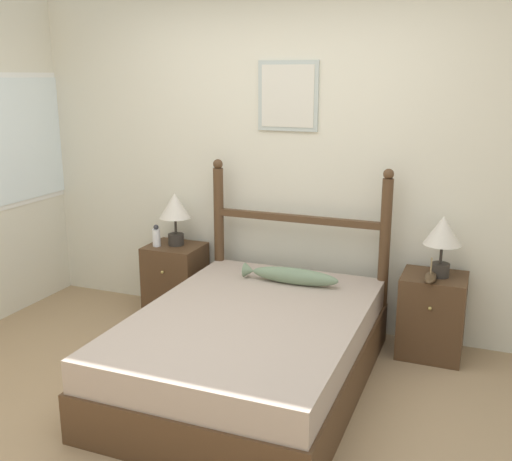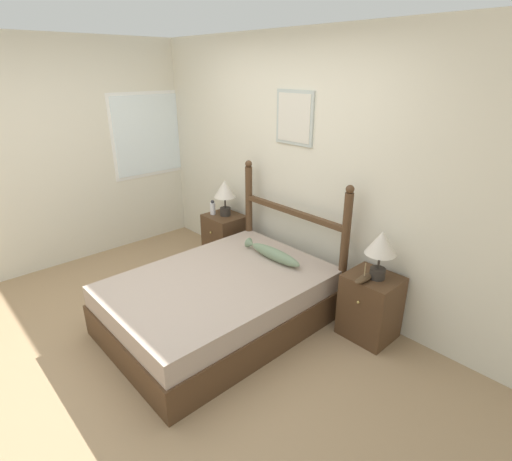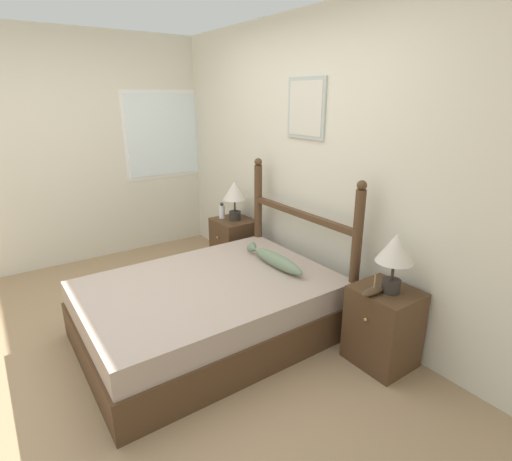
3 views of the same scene
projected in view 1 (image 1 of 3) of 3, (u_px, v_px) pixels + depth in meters
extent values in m
plane|color=#9E7F5B|center=(181.00, 429.00, 3.33)|extent=(16.00, 16.00, 0.00)
cube|color=beige|center=(285.00, 161.00, 4.56)|extent=(6.40, 0.06, 2.55)
cube|color=#ADB7B2|center=(288.00, 96.00, 4.39)|extent=(0.46, 0.02, 0.51)
cube|color=beige|center=(287.00, 96.00, 4.38)|extent=(0.40, 0.01, 0.45)
cube|color=white|center=(23.00, 140.00, 4.87)|extent=(0.01, 1.02, 1.06)
cube|color=white|center=(24.00, 140.00, 4.86)|extent=(0.01, 0.94, 0.98)
cube|color=#4C331E|center=(250.00, 363.00, 3.79)|extent=(1.38, 1.95, 0.29)
cube|color=tan|center=(250.00, 328.00, 3.73)|extent=(1.34, 1.91, 0.19)
cylinder|color=#4C331E|center=(219.00, 244.00, 4.74)|extent=(0.08, 0.08, 1.22)
sphere|color=#4C331E|center=(218.00, 164.00, 4.58)|extent=(0.08, 0.08, 0.08)
cylinder|color=#4C331E|center=(384.00, 263.00, 4.28)|extent=(0.08, 0.08, 1.22)
sphere|color=#4C331E|center=(389.00, 174.00, 4.12)|extent=(0.08, 0.08, 0.08)
cube|color=#4C331E|center=(298.00, 219.00, 4.44)|extent=(1.30, 0.05, 0.05)
cube|color=#4C331E|center=(176.00, 280.00, 4.89)|extent=(0.43, 0.38, 0.58)
sphere|color=tan|center=(162.00, 272.00, 4.67)|extent=(0.02, 0.02, 0.02)
cube|color=#4C331E|center=(432.00, 315.00, 4.16)|extent=(0.43, 0.38, 0.58)
sphere|color=tan|center=(430.00, 308.00, 3.95)|extent=(0.02, 0.02, 0.02)
cylinder|color=#2D2823|center=(176.00, 239.00, 4.82)|extent=(0.13, 0.13, 0.09)
cylinder|color=#2D2823|center=(176.00, 226.00, 4.79)|extent=(0.02, 0.02, 0.13)
cone|color=beige|center=(175.00, 206.00, 4.75)|extent=(0.25, 0.25, 0.20)
cylinder|color=#2D2823|center=(440.00, 270.00, 4.06)|extent=(0.13, 0.13, 0.09)
cylinder|color=#2D2823|center=(441.00, 254.00, 4.03)|extent=(0.02, 0.02, 0.13)
cone|color=beige|center=(443.00, 230.00, 3.99)|extent=(0.25, 0.25, 0.20)
cylinder|color=white|center=(156.00, 238.00, 4.78)|extent=(0.06, 0.06, 0.14)
sphere|color=#333338|center=(156.00, 227.00, 4.75)|extent=(0.04, 0.04, 0.04)
ellipsoid|color=#4C3823|center=(430.00, 277.00, 3.98)|extent=(0.07, 0.24, 0.05)
cylinder|color=#997F56|center=(431.00, 266.00, 3.96)|extent=(0.01, 0.01, 0.11)
ellipsoid|color=gray|center=(295.00, 276.00, 4.21)|extent=(0.63, 0.12, 0.12)
cone|color=gray|center=(249.00, 270.00, 4.33)|extent=(0.07, 0.10, 0.10)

